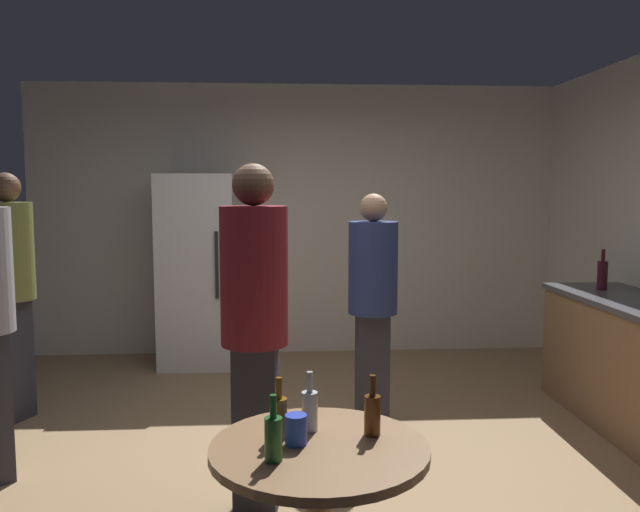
{
  "coord_description": "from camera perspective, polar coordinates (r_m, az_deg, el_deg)",
  "views": [
    {
      "loc": [
        -0.17,
        -3.81,
        1.65
      ],
      "look_at": [
        0.07,
        0.17,
        1.24
      ],
      "focal_mm": 35.67,
      "sensor_mm": 36.0,
      "label": 1
    }
  ],
  "objects": [
    {
      "name": "kitchen_counter",
      "position": [
        4.95,
        26.63,
        -8.77
      ],
      "size": [
        0.64,
        1.79,
        0.9
      ],
      "color": "olive",
      "rests_on": "ground_plane"
    },
    {
      "name": "wine_bottle_on_counter",
      "position": [
        5.26,
        24.0,
        -1.52
      ],
      "size": [
        0.08,
        0.08,
        0.31
      ],
      "color": "#3F141E",
      "rests_on": "kitchen_counter"
    },
    {
      "name": "ground_plane",
      "position": [
        4.18,
        -0.92,
        -18.14
      ],
      "size": [
        5.2,
        5.2,
        0.1
      ],
      "primitive_type": "cube",
      "color": "#9E7C56"
    },
    {
      "name": "beer_bottle_brown",
      "position": [
        2.47,
        4.72,
        -13.87
      ],
      "size": [
        0.06,
        0.06,
        0.23
      ],
      "color": "#593314",
      "rests_on": "foreground_table"
    },
    {
      "name": "wall_back",
      "position": [
        6.45,
        -2.02,
        3.22
      ],
      "size": [
        5.32,
        0.06,
        2.7
      ],
      "primitive_type": "cube",
      "color": "silver",
      "rests_on": "ground_plane"
    },
    {
      "name": "person_in_olive_shirt",
      "position": [
        5.03,
        -26.07,
        -1.63
      ],
      "size": [
        0.45,
        0.45,
        1.78
      ],
      "rotation": [
        0.0,
        0.0,
        -0.41
      ],
      "color": "#2D2D38",
      "rests_on": "ground_plane"
    },
    {
      "name": "foreground_table",
      "position": [
        2.44,
        -0.07,
        -18.87
      ],
      "size": [
        0.8,
        0.8,
        0.73
      ],
      "color": "olive",
      "rests_on": "ground_plane"
    },
    {
      "name": "beer_bottle_green",
      "position": [
        2.25,
        -4.2,
        -15.86
      ],
      "size": [
        0.06,
        0.06,
        0.23
      ],
      "color": "#26662D",
      "rests_on": "foreground_table"
    },
    {
      "name": "person_in_maroon_shirt",
      "position": [
        3.22,
        -5.89,
        -4.92
      ],
      "size": [
        0.38,
        0.38,
        1.78
      ],
      "rotation": [
        0.0,
        0.0,
        -1.69
      ],
      "color": "#2D2D38",
      "rests_on": "ground_plane"
    },
    {
      "name": "plastic_cup_blue",
      "position": [
        2.39,
        -2.17,
        -15.3
      ],
      "size": [
        0.08,
        0.08,
        0.11
      ],
      "primitive_type": "cylinder",
      "color": "blue",
      "rests_on": "foreground_table"
    },
    {
      "name": "beer_bottle_clear",
      "position": [
        2.5,
        -0.93,
        -13.57
      ],
      "size": [
        0.06,
        0.06,
        0.23
      ],
      "color": "silver",
      "rests_on": "foreground_table"
    },
    {
      "name": "beer_bottle_amber",
      "position": [
        2.44,
        -3.69,
        -14.12
      ],
      "size": [
        0.06,
        0.06,
        0.23
      ],
      "color": "#8C5919",
      "rests_on": "foreground_table"
    },
    {
      "name": "refrigerator",
      "position": [
        6.11,
        -10.87,
        -1.27
      ],
      "size": [
        0.7,
        0.68,
        1.8
      ],
      "color": "white",
      "rests_on": "ground_plane"
    },
    {
      "name": "person_in_navy_shirt",
      "position": [
        4.42,
        4.76,
        -3.23
      ],
      "size": [
        0.35,
        0.35,
        1.63
      ],
      "rotation": [
        0.0,
        0.0,
        -1.53
      ],
      "color": "#2D2D38",
      "rests_on": "ground_plane"
    }
  ]
}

